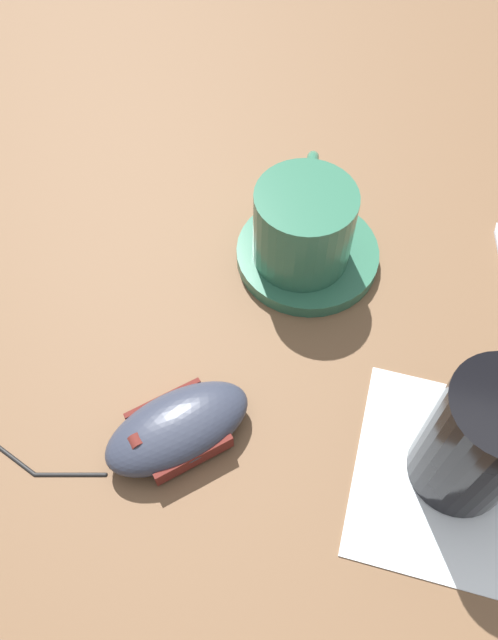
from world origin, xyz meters
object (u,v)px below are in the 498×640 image
saucer (307,254)px  drinking_glass (479,440)px  coffee_cup (304,224)px  computer_mouse (178,428)px

saucer → drinking_glass: bearing=39.3°
coffee_cup → drinking_glass: size_ratio=1.03×
coffee_cup → drinking_glass: bearing=41.0°
saucer → computer_mouse: (0.18, -0.06, 0.01)m
saucer → coffee_cup: 0.04m
saucer → coffee_cup: (0.00, -0.01, 0.04)m
coffee_cup → computer_mouse: 0.19m
saucer → coffee_cup: size_ratio=1.09×
saucer → computer_mouse: computer_mouse is taller
coffee_cup → saucer: bearing=121.4°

